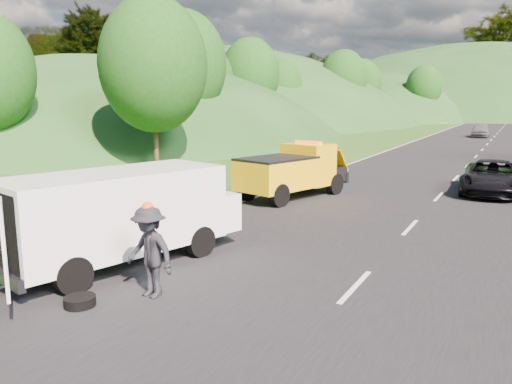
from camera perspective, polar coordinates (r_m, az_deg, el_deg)
The scene contains 12 objects.
ground at distance 14.32m, azimuth 2.06°, elevation -6.24°, with size 320.00×320.00×0.00m, color #38661E.
road_surface at distance 52.58m, azimuth 24.91°, elevation 4.95°, with size 14.00×200.00×0.02m, color black.
tree_line_left at distance 76.65m, azimuth 9.17°, elevation 7.17°, with size 14.00×140.00×14.00m, color #225418, non-canonical shape.
tow_truck at distance 21.34m, azimuth 4.27°, elevation 2.44°, with size 3.40×5.84×2.37m.
white_van at distance 12.94m, azimuth -15.04°, elevation -2.23°, with size 4.52×7.22×2.39m.
woman at distance 15.87m, azimuth -8.30°, elevation -4.69°, with size 0.54×0.39×1.47m, color silver.
child at distance 14.64m, azimuth -11.16°, elevation -6.06°, with size 0.50×0.39×1.04m, color #C5BE69.
worker at distance 11.02m, azimuth -11.88°, elevation -11.66°, with size 1.26×0.72×1.95m, color black.
suitcase at distance 17.64m, azimuth -12.97°, elevation -2.45°, with size 0.32×0.18×0.52m, color #5E5946.
spare_tire at distance 10.92m, azimuth -19.46°, elevation -12.27°, with size 0.63×0.63×0.20m, color black.
passing_suv at distance 24.67m, azimuth 25.24°, elevation -0.18°, with size 2.45×5.31×1.48m, color black.
dist_car_a at distance 62.81m, azimuth 24.28°, elevation 5.72°, with size 1.83×4.56×1.55m, color #525358.
Camera 1 is at (6.03, -12.33, 4.09)m, focal length 35.00 mm.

